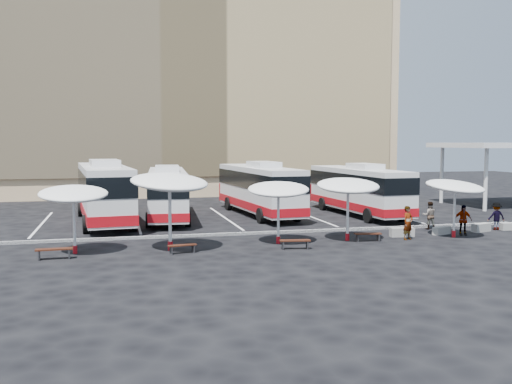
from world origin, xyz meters
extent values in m
plane|color=black|center=(0.00, 0.00, 0.00)|extent=(120.00, 120.00, 0.00)
cube|color=tan|center=(0.00, 32.00, 12.50)|extent=(42.00, 18.00, 25.00)
cube|color=tan|center=(0.00, 22.90, 12.00)|extent=(40.00, 0.30, 20.00)
cube|color=silver|center=(24.00, 10.00, 5.00)|extent=(10.00, 8.00, 0.40)
cylinder|color=silver|center=(20.00, 7.00, 2.40)|extent=(0.30, 0.30, 4.80)
cylinder|color=silver|center=(20.00, 13.00, 2.40)|extent=(0.30, 0.30, 4.80)
cube|color=black|center=(0.00, 0.50, 0.07)|extent=(34.00, 0.25, 0.15)
cube|color=white|center=(-12.00, 8.00, 0.01)|extent=(0.15, 12.00, 0.01)
cube|color=white|center=(-6.00, 8.00, 0.01)|extent=(0.15, 12.00, 0.01)
cube|color=white|center=(0.00, 8.00, 0.01)|extent=(0.15, 12.00, 0.01)
cube|color=white|center=(6.00, 8.00, 0.01)|extent=(0.15, 12.00, 0.01)
cube|color=white|center=(12.00, 8.00, 0.01)|extent=(0.15, 12.00, 0.01)
cube|color=silver|center=(-8.09, 7.56, 2.10)|extent=(3.85, 13.12, 3.23)
cube|color=black|center=(-8.09, 7.56, 2.75)|extent=(3.92, 13.19, 1.19)
cube|color=#A30B13|center=(-8.09, 7.56, 0.92)|extent=(3.92, 13.19, 0.59)
cube|color=#A30B13|center=(-8.67, 13.99, 1.29)|extent=(2.77, 0.46, 1.51)
cube|color=silver|center=(-7.99, 6.48, 3.93)|extent=(2.01, 3.37, 0.43)
cylinder|color=black|center=(-9.77, 11.19, 0.54)|extent=(0.47, 1.11, 1.08)
cylinder|color=black|center=(-7.08, 11.43, 0.54)|extent=(0.47, 1.11, 1.08)
cylinder|color=black|center=(-9.04, 3.14, 0.54)|extent=(0.47, 1.11, 1.08)
cylinder|color=black|center=(-6.35, 3.39, 0.54)|extent=(0.47, 1.11, 1.08)
cube|color=silver|center=(-3.93, 8.31, 1.87)|extent=(3.28, 11.68, 2.88)
cube|color=black|center=(-3.93, 8.31, 2.45)|extent=(3.34, 11.74, 1.06)
cube|color=#A30B13|center=(-3.93, 8.31, 0.82)|extent=(3.34, 11.74, 0.53)
cube|color=#A30B13|center=(-3.48, 14.06, 1.15)|extent=(2.47, 0.38, 1.34)
cube|color=silver|center=(-4.00, 7.36, 3.51)|extent=(1.75, 2.99, 0.38)
cylinder|color=black|center=(-4.86, 11.76, 0.48)|extent=(0.41, 0.98, 0.96)
cylinder|color=black|center=(-2.47, 11.57, 0.48)|extent=(0.41, 0.98, 0.96)
cylinder|color=black|center=(-5.42, 4.58, 0.48)|extent=(0.41, 0.98, 0.96)
cylinder|color=black|center=(-3.02, 4.39, 0.48)|extent=(0.41, 0.98, 0.96)
cube|color=silver|center=(2.67, 8.84, 1.97)|extent=(3.56, 12.30, 3.03)
cube|color=black|center=(2.67, 8.84, 2.58)|extent=(3.62, 12.37, 1.11)
cube|color=#A30B13|center=(2.67, 8.84, 0.86)|extent=(3.62, 12.37, 0.56)
cube|color=#A30B13|center=(2.15, 14.88, 1.21)|extent=(2.60, 0.42, 1.42)
cube|color=silver|center=(2.76, 7.83, 3.69)|extent=(1.87, 3.16, 0.40)
cylinder|color=black|center=(1.11, 12.26, 0.51)|extent=(0.44, 1.04, 1.01)
cylinder|color=black|center=(3.62, 12.47, 0.51)|extent=(0.44, 1.04, 1.01)
cylinder|color=black|center=(1.76, 4.70, 0.51)|extent=(0.44, 1.04, 1.01)
cylinder|color=black|center=(4.27, 4.92, 0.51)|extent=(0.44, 1.04, 1.01)
cube|color=silver|center=(9.59, 7.13, 1.90)|extent=(3.08, 11.81, 2.92)
cube|color=black|center=(9.59, 7.13, 2.49)|extent=(3.14, 11.87, 1.07)
cube|color=#A30B13|center=(9.59, 7.13, 0.83)|extent=(3.14, 11.87, 0.54)
cube|color=#A30B13|center=(9.27, 12.97, 1.17)|extent=(2.50, 0.33, 1.36)
cube|color=silver|center=(9.65, 6.16, 3.56)|extent=(1.72, 3.01, 0.39)
cylinder|color=black|center=(8.19, 10.47, 0.49)|extent=(0.39, 0.99, 0.97)
cylinder|color=black|center=(10.62, 10.60, 0.49)|extent=(0.39, 0.99, 0.97)
cylinder|color=black|center=(8.59, 3.17, 0.49)|extent=(0.39, 0.99, 0.97)
cylinder|color=black|center=(11.02, 3.31, 0.49)|extent=(0.39, 0.99, 0.97)
cylinder|color=silver|center=(-9.27, -2.90, 1.40)|extent=(0.14, 0.14, 2.80)
cylinder|color=#A30B13|center=(-9.27, -2.90, 0.19)|extent=(0.23, 0.23, 0.37)
ellipsoid|color=white|center=(-9.27, -2.90, 2.85)|extent=(3.49, 3.52, 0.96)
cylinder|color=silver|center=(-4.82, -3.17, 1.64)|extent=(0.20, 0.20, 3.28)
cylinder|color=#A30B13|center=(-4.82, -3.17, 0.22)|extent=(0.32, 0.32, 0.44)
ellipsoid|color=white|center=(-4.82, -3.17, 3.33)|extent=(4.91, 4.94, 1.12)
cylinder|color=silver|center=(0.78, -2.66, 1.39)|extent=(0.16, 0.16, 2.79)
cylinder|color=#A30B13|center=(0.78, -2.66, 0.19)|extent=(0.24, 0.24, 0.37)
ellipsoid|color=white|center=(0.78, -2.66, 2.83)|extent=(3.79, 3.83, 0.95)
cylinder|color=silver|center=(4.62, -2.68, 1.45)|extent=(0.15, 0.15, 2.90)
cylinder|color=#A30B13|center=(4.62, -2.68, 0.19)|extent=(0.24, 0.24, 0.39)
ellipsoid|color=white|center=(4.62, -2.68, 2.95)|extent=(3.75, 3.79, 0.99)
cylinder|color=silver|center=(10.76, -3.08, 1.39)|extent=(0.17, 0.17, 2.78)
cylinder|color=#A30B13|center=(10.76, -3.08, 0.19)|extent=(0.26, 0.26, 0.37)
ellipsoid|color=white|center=(10.76, -3.08, 2.82)|extent=(4.06, 4.08, 0.95)
cube|color=black|center=(-10.08, -4.07, 0.46)|extent=(1.62, 0.48, 0.06)
cube|color=black|center=(-10.72, -4.09, 0.21)|extent=(0.08, 0.41, 0.43)
cube|color=black|center=(-9.44, -4.04, 0.21)|extent=(0.08, 0.41, 0.43)
cube|color=black|center=(-4.35, -4.07, 0.39)|extent=(1.41, 0.63, 0.05)
cube|color=black|center=(-4.88, -4.17, 0.18)|extent=(0.12, 0.35, 0.36)
cube|color=black|center=(-3.82, -3.96, 0.18)|extent=(0.12, 0.35, 0.36)
cube|color=black|center=(1.15, -4.36, 0.43)|extent=(1.55, 0.63, 0.06)
cube|color=black|center=(0.55, -4.27, 0.20)|extent=(0.12, 0.39, 0.40)
cube|color=black|center=(1.74, -4.45, 0.20)|extent=(0.12, 0.39, 0.40)
cube|color=black|center=(5.58, -3.14, 0.41)|extent=(1.46, 0.57, 0.06)
cube|color=black|center=(5.02, -3.06, 0.19)|extent=(0.11, 0.36, 0.38)
cube|color=black|center=(6.15, -3.22, 0.19)|extent=(0.11, 0.36, 0.38)
cube|color=gray|center=(8.07, -2.22, 0.25)|extent=(1.36, 0.56, 0.50)
cube|color=gray|center=(10.62, -2.09, 0.22)|extent=(1.25, 0.81, 0.44)
cube|color=gray|center=(13.44, -1.75, 0.24)|extent=(1.37, 0.82, 0.49)
cube|color=gray|center=(15.53, -1.59, 0.22)|extent=(1.17, 0.44, 0.43)
imported|color=black|center=(7.88, -3.20, 0.91)|extent=(0.78, 0.66, 1.82)
imported|color=black|center=(11.00, -0.19, 0.84)|extent=(0.98, 0.87, 1.68)
imported|color=black|center=(11.65, -2.60, 0.86)|extent=(1.09, 0.71, 1.72)
imported|color=black|center=(14.73, -1.37, 0.82)|extent=(1.13, 0.73, 1.65)
camera|label=1|loc=(-7.37, -30.69, 5.24)|focal=40.00mm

